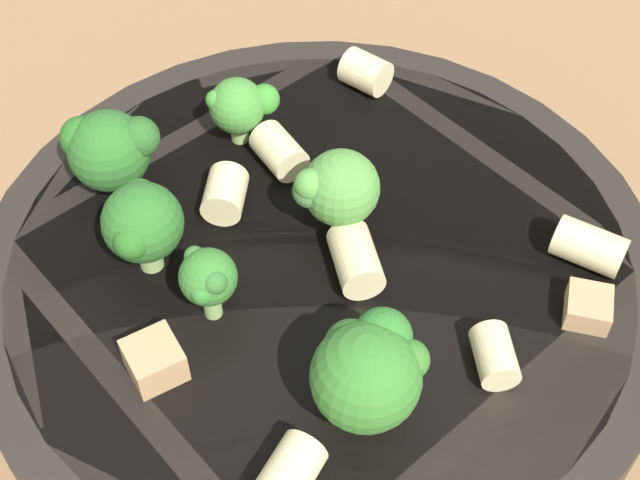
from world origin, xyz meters
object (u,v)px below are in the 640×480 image
(rigatoni_6, at_px, (589,247))
(broccoli_floret_5, at_px, (339,188))
(rigatoni_1, at_px, (285,480))
(rigatoni_2, at_px, (278,152))
(rigatoni_0, at_px, (495,356))
(rigatoni_4, at_px, (225,194))
(rigatoni_3, at_px, (366,72))
(broccoli_floret_4, at_px, (208,279))
(pasta_bowl, at_px, (320,280))
(broccoli_floret_2, at_px, (142,223))
(rigatoni_5, at_px, (356,259))
(broccoli_floret_0, at_px, (368,369))
(broccoli_floret_3, at_px, (238,105))
(broccoli_floret_1, at_px, (109,148))
(chicken_chunk_1, at_px, (154,360))
(chicken_chunk_0, at_px, (588,307))

(rigatoni_6, bearing_deg, broccoli_floret_5, -118.66)
(rigatoni_1, distance_m, rigatoni_2, 0.15)
(rigatoni_0, height_order, rigatoni_4, rigatoni_4)
(rigatoni_3, bearing_deg, broccoli_floret_4, -44.07)
(rigatoni_1, bearing_deg, pasta_bowl, 154.63)
(broccoli_floret_2, relative_size, rigatoni_4, 1.93)
(rigatoni_5, xyz_separation_m, rigatoni_6, (0.02, 0.09, -0.00))
(rigatoni_0, bearing_deg, broccoli_floret_2, -129.04)
(broccoli_floret_0, height_order, rigatoni_0, broccoli_floret_0)
(pasta_bowl, xyz_separation_m, broccoli_floret_3, (-0.08, -0.01, 0.04))
(broccoli_floret_1, height_order, rigatoni_3, broccoli_floret_1)
(broccoli_floret_4, height_order, chicken_chunk_1, broccoli_floret_4)
(rigatoni_5, bearing_deg, chicken_chunk_0, 57.93)
(rigatoni_1, bearing_deg, broccoli_floret_4, -176.55)
(rigatoni_1, bearing_deg, rigatoni_5, 145.63)
(broccoli_floret_4, xyz_separation_m, rigatoni_2, (-0.07, 0.05, -0.01))
(rigatoni_2, xyz_separation_m, rigatoni_3, (-0.04, 0.06, 0.00))
(broccoli_floret_4, bearing_deg, rigatoni_6, 81.26)
(broccoli_floret_3, bearing_deg, broccoli_floret_0, 1.41)
(rigatoni_2, xyz_separation_m, chicken_chunk_1, (0.09, -0.07, -0.00))
(broccoli_floret_1, bearing_deg, broccoli_floret_0, 24.20)
(broccoli_floret_2, bearing_deg, rigatoni_6, 71.82)
(broccoli_floret_2, xyz_separation_m, rigatoni_0, (0.09, 0.11, -0.02))
(broccoli_floret_2, bearing_deg, rigatoni_4, 118.71)
(broccoli_floret_3, bearing_deg, broccoli_floret_5, 19.69)
(broccoli_floret_2, bearing_deg, chicken_chunk_1, -9.69)
(rigatoni_2, distance_m, chicken_chunk_1, 0.12)
(rigatoni_1, distance_m, rigatoni_4, 0.13)
(broccoli_floret_2, bearing_deg, pasta_bowl, 74.89)
(broccoli_floret_3, xyz_separation_m, broccoli_floret_4, (0.09, -0.04, 0.00))
(broccoli_floret_4, distance_m, rigatoni_6, 0.15)
(rigatoni_0, relative_size, rigatoni_5, 0.78)
(broccoli_floret_1, relative_size, chicken_chunk_1, 2.10)
(broccoli_floret_0, xyz_separation_m, broccoli_floret_3, (-0.15, -0.00, -0.01))
(broccoli_floret_3, relative_size, broccoli_floret_5, 0.81)
(broccoli_floret_3, bearing_deg, pasta_bowl, 8.52)
(rigatoni_0, height_order, rigatoni_6, rigatoni_6)
(rigatoni_5, bearing_deg, broccoli_floret_1, -134.67)
(rigatoni_6, bearing_deg, broccoli_floret_3, -135.43)
(pasta_bowl, bearing_deg, rigatoni_3, 149.37)
(rigatoni_1, bearing_deg, rigatoni_4, 173.62)
(broccoli_floret_3, height_order, broccoli_floret_4, broccoli_floret_4)
(broccoli_floret_5, bearing_deg, rigatoni_6, 61.34)
(pasta_bowl, distance_m, chicken_chunk_1, 0.09)
(broccoli_floret_3, distance_m, rigatoni_0, 0.16)
(rigatoni_4, xyz_separation_m, rigatoni_6, (0.08, 0.13, -0.00))
(rigatoni_0, bearing_deg, broccoli_floret_1, -140.46)
(broccoli_floret_1, relative_size, rigatoni_6, 1.48)
(broccoli_floret_0, height_order, rigatoni_1, broccoli_floret_0)
(broccoli_floret_3, bearing_deg, rigatoni_6, 44.57)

